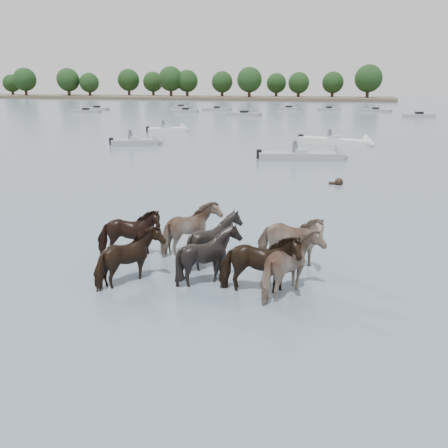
% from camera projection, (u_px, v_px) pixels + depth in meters
% --- Properties ---
extents(ground, '(400.00, 400.00, 0.00)m').
position_uv_depth(ground, '(189.00, 267.00, 13.52)').
color(ground, slate).
rests_on(ground, ground).
extents(shoreline, '(160.00, 30.00, 1.00)m').
position_uv_depth(shoreline, '(158.00, 97.00, 170.89)').
color(shoreline, '#4C4233').
rests_on(shoreline, ground).
extents(pony_herd, '(6.90, 4.38, 1.69)m').
position_uv_depth(pony_herd, '(216.00, 249.00, 12.89)').
color(pony_herd, black).
rests_on(pony_herd, ground).
extents(swimming_pony, '(0.72, 0.44, 0.44)m').
position_uv_depth(swimming_pony, '(338.00, 183.00, 24.60)').
color(swimming_pony, black).
rests_on(swimming_pony, ground).
extents(motorboat_a, '(4.56, 3.40, 1.92)m').
position_uv_depth(motorboat_a, '(143.00, 142.00, 40.61)').
color(motorboat_a, gray).
rests_on(motorboat_a, ground).
extents(motorboat_b, '(6.32, 3.00, 1.92)m').
position_uv_depth(motorboat_b, '(312.00, 156.00, 32.76)').
color(motorboat_b, gray).
rests_on(motorboat_b, ground).
extents(motorboat_c, '(6.90, 3.62, 1.92)m').
position_uv_depth(motorboat_c, '(343.00, 142.00, 40.75)').
color(motorboat_c, silver).
rests_on(motorboat_c, ground).
extents(motorboat_f, '(4.68, 3.58, 1.92)m').
position_uv_depth(motorboat_f, '(173.00, 130.00, 51.67)').
color(motorboat_f, silver).
rests_on(motorboat_f, ground).
extents(distant_flotilla, '(101.67, 23.74, 0.93)m').
position_uv_depth(distant_flotilla, '(351.00, 113.00, 81.61)').
color(distant_flotilla, gray).
rests_on(distant_flotilla, ground).
extents(treeline, '(152.03, 22.69, 11.00)m').
position_uv_depth(treeline, '(149.00, 81.00, 169.02)').
color(treeline, '#382619').
rests_on(treeline, ground).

